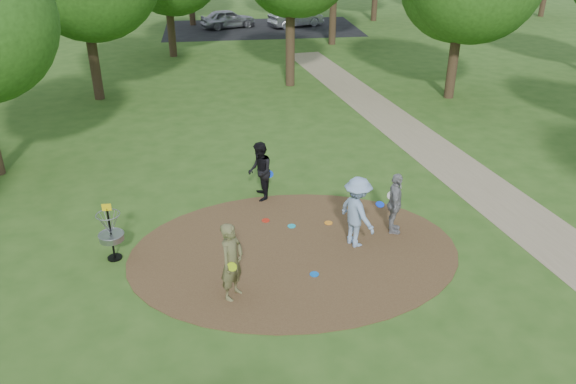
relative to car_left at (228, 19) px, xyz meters
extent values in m
plane|color=#2D5119|center=(0.41, -30.43, -0.67)|extent=(100.00, 100.00, 0.00)
cylinder|color=#47301C|center=(0.41, -30.43, -0.66)|extent=(8.40, 8.40, 0.02)
cube|color=#8C7A5B|center=(6.91, -28.43, -0.66)|extent=(7.55, 39.89, 0.01)
cube|color=black|center=(2.41, -0.43, -0.66)|extent=(14.00, 8.00, 0.01)
imported|color=brown|center=(-1.22, -32.07, 0.26)|extent=(0.76, 0.81, 1.86)
cylinder|color=#A8CF17|center=(-1.23, -32.35, 0.32)|extent=(0.22, 0.09, 0.22)
imported|color=#86A2C7|center=(2.03, -30.30, 0.29)|extent=(1.15, 1.41, 1.91)
cylinder|color=#0C37DB|center=(2.63, -30.26, 0.44)|extent=(0.24, 0.24, 0.08)
imported|color=black|center=(-0.17, -27.38, 0.23)|extent=(0.69, 0.88, 1.79)
cylinder|color=blue|center=(0.11, -27.39, 0.13)|extent=(0.22, 0.07, 0.22)
imported|color=gray|center=(3.18, -29.82, 0.19)|extent=(0.67, 1.08, 1.72)
cylinder|color=white|center=(3.06, -29.78, 0.43)|extent=(0.23, 0.11, 0.22)
cylinder|color=#17A9BF|center=(0.52, -29.20, -0.64)|extent=(0.22, 0.22, 0.02)
cylinder|color=blue|center=(0.73, -31.52, -0.64)|extent=(0.22, 0.22, 0.02)
cylinder|color=red|center=(-0.16, -28.79, -0.64)|extent=(0.22, 0.22, 0.02)
imported|color=#999AA0|center=(0.00, 0.00, 0.00)|extent=(4.22, 2.72, 1.34)
imported|color=#97979E|center=(5.00, -0.21, 0.00)|extent=(4.32, 2.83, 1.34)
cylinder|color=orange|center=(1.56, -29.16, -0.64)|extent=(0.22, 0.22, 0.02)
cylinder|color=black|center=(-4.09, -30.13, 0.01)|extent=(0.05, 0.05, 1.35)
cylinder|color=black|center=(-4.09, -30.13, -0.65)|extent=(0.36, 0.36, 0.04)
cylinder|color=gray|center=(-4.09, -30.13, -0.05)|extent=(0.60, 0.60, 0.16)
torus|color=gray|center=(-4.09, -30.13, 0.03)|extent=(0.63, 0.63, 0.03)
torus|color=gray|center=(-4.09, -30.13, 0.58)|extent=(0.58, 0.58, 0.02)
cube|color=yellow|center=(-4.09, -30.13, 0.78)|extent=(0.22, 0.02, 0.18)
cylinder|color=#332316|center=(-6.59, -16.43, 1.23)|extent=(0.44, 0.44, 3.80)
cylinder|color=#332316|center=(2.41, -15.43, 1.42)|extent=(0.44, 0.44, 4.18)
cylinder|color=#332316|center=(9.41, -18.43, 1.14)|extent=(0.44, 0.44, 3.61)
cylinder|color=#332316|center=(-3.59, -8.43, 1.04)|extent=(0.44, 0.44, 3.42)
cylinder|color=#332316|center=(6.41, -6.43, 1.52)|extent=(0.44, 0.44, 4.37)
camera|label=1|loc=(-1.40, -42.39, 7.15)|focal=35.00mm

